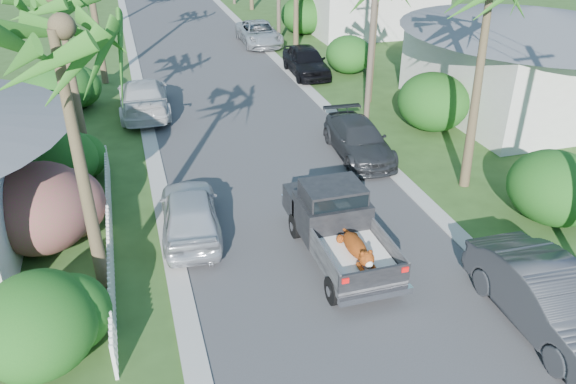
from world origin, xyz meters
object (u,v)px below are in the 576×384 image
object	(u,v)px
parked_car_ln	(190,213)
house_right_far	(368,0)
utility_pole_b	(373,17)
parked_car_rd	(259,33)
palm_l_a	(54,30)
parked_car_rf	(306,61)
parked_car_rm	(358,140)
parked_car_lf	(144,97)
parked_car_rn	(548,300)
house_right_near	(525,64)
pickup_truck	(335,221)

from	to	relation	value
parked_car_ln	house_right_far	size ratio (longest dim) A/B	0.48
parked_car_ln	utility_pole_b	xyz separation A→B (m)	(9.20, 7.58, 3.86)
parked_car_rd	palm_l_a	distance (m)	27.56
parked_car_rf	parked_car_rm	bearing A→B (deg)	-95.13
parked_car_lf	utility_pole_b	world-z (taller)	utility_pole_b
parked_car_rn	palm_l_a	distance (m)	12.68
parked_car_rd	house_right_near	bearing A→B (deg)	-59.59
parked_car_ln	house_right_near	world-z (taller)	house_right_near
parked_car_rm	house_right_near	xyz separation A→B (m)	(9.40, 2.72, 1.54)
pickup_truck	utility_pole_b	world-z (taller)	utility_pole_b
parked_car_rn	utility_pole_b	distance (m)	14.81
parked_car_rn	parked_car_lf	xyz separation A→B (m)	(-8.29, 17.80, -0.00)
utility_pole_b	palm_l_a	bearing A→B (deg)	-139.72
parked_car_rd	house_right_near	world-z (taller)	house_right_near
parked_car_rn	parked_car_rm	size ratio (longest dim) A/B	1.04
parked_car_lf	parked_car_rm	bearing A→B (deg)	138.84
pickup_truck	parked_car_rf	distance (m)	17.56
pickup_truck	parked_car_lf	distance (m)	14.04
parked_car_rm	palm_l_a	xyz separation A→B (m)	(-9.80, -6.28, 6.25)
parked_car_rd	house_right_near	distance (m)	18.16
parked_car_rm	parked_car_rd	size ratio (longest dim) A/B	0.88
parked_car_rd	utility_pole_b	xyz separation A→B (m)	(1.45, -14.78, 3.86)
parked_car_rm	utility_pole_b	bearing A→B (deg)	65.07
parked_car_rf	parked_car_rd	distance (m)	7.62
parked_car_rn	parked_car_rm	bearing A→B (deg)	93.80
parked_car_ln	parked_car_rf	bearing A→B (deg)	-115.42
pickup_truck	parked_car_rm	size ratio (longest dim) A/B	1.09
pickup_truck	parked_car_rf	xyz separation A→B (m)	(4.68, 16.92, -0.20)
parked_car_rd	utility_pole_b	bearing A→B (deg)	-83.27
parked_car_rf	parked_car_lf	size ratio (longest dim) A/B	0.85
parked_car_lf	house_right_far	xyz separation A→B (m)	(17.23, 13.43, 1.31)
pickup_truck	house_right_far	size ratio (longest dim) A/B	0.57
pickup_truck	house_right_far	bearing A→B (deg)	64.61
parked_car_rm	palm_l_a	bearing A→B (deg)	-143.97
house_right_near	parked_car_rf	bearing A→B (deg)	134.26
parked_car_rm	parked_car_rn	bearing A→B (deg)	-84.12
utility_pole_b	parked_car_ln	bearing A→B (deg)	-140.53
parked_car_rf	palm_l_a	distance (m)	21.43
parked_car_rf	house_right_near	world-z (taller)	house_right_near
palm_l_a	house_right_far	bearing A→B (deg)	54.58
palm_l_a	house_right_far	size ratio (longest dim) A/B	0.91
parked_car_rm	house_right_near	size ratio (longest dim) A/B	0.52
house_right_near	house_right_far	bearing A→B (deg)	90.00
house_right_far	parked_car_rd	bearing A→B (deg)	-165.94
pickup_truck	parked_car_rd	world-z (taller)	pickup_truck
pickup_truck	house_right_far	world-z (taller)	house_right_far
parked_car_lf	pickup_truck	bearing A→B (deg)	110.71
palm_l_a	utility_pole_b	world-z (taller)	utility_pole_b
parked_car_rm	parked_car_rd	xyz separation A→B (m)	(0.55, 18.50, 0.06)
parked_car_lf	house_right_far	world-z (taller)	house_right_far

